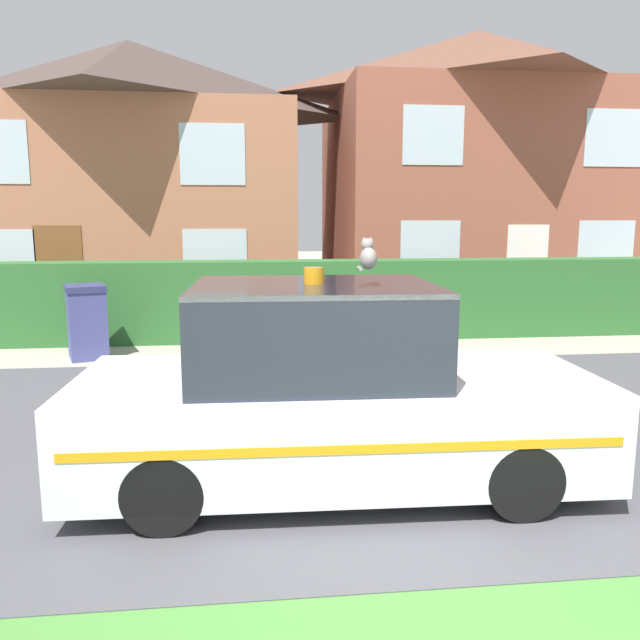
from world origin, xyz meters
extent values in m
cube|color=#4C4C51|center=(0.00, 4.09, 0.01)|extent=(28.00, 6.21, 0.01)
cube|color=#2D662D|center=(-0.39, 9.12, 0.74)|extent=(15.81, 0.74, 1.48)
cylinder|color=black|center=(0.91, 1.81, 0.31)|extent=(0.60, 0.22, 0.59)
cylinder|color=black|center=(0.96, 3.34, 0.31)|extent=(0.60, 0.22, 0.59)
cylinder|color=black|center=(-1.75, 1.89, 0.31)|extent=(0.60, 0.22, 0.59)
cylinder|color=black|center=(-1.70, 3.42, 0.31)|extent=(0.60, 0.22, 0.59)
cube|color=silver|center=(-0.39, 2.62, 0.57)|extent=(4.33, 1.86, 0.80)
cube|color=#232833|center=(-0.58, 2.62, 1.35)|extent=(2.01, 1.61, 0.76)
cube|color=silver|center=(-0.58, 2.62, 1.71)|extent=(2.01, 1.61, 0.04)
cube|color=orange|center=(-0.42, 1.75, 0.63)|extent=(4.07, 0.13, 0.07)
cube|color=orange|center=(-0.37, 3.48, 0.63)|extent=(4.07, 0.13, 0.07)
cylinder|color=orange|center=(-0.58, 2.62, 1.80)|extent=(0.17, 0.17, 0.13)
ellipsoid|color=gray|center=(-0.18, 2.37, 1.95)|extent=(0.15, 0.21, 0.17)
ellipsoid|color=beige|center=(-0.17, 2.44, 1.94)|extent=(0.08, 0.06, 0.09)
sphere|color=gray|center=(-0.17, 2.45, 2.05)|extent=(0.10, 0.10, 0.10)
cone|color=gray|center=(-0.15, 2.45, 2.10)|extent=(0.04, 0.04, 0.04)
cone|color=gray|center=(-0.20, 2.46, 2.10)|extent=(0.04, 0.04, 0.04)
cylinder|color=gray|center=(-0.26, 2.31, 1.88)|extent=(0.04, 0.16, 0.03)
cube|color=#A86B4C|center=(-4.12, 14.84, 2.44)|extent=(8.20, 6.47, 4.88)
pyramid|color=#473833|center=(-4.12, 14.84, 5.81)|extent=(8.61, 6.79, 1.86)
cube|color=brown|center=(-5.21, 11.60, 1.05)|extent=(1.00, 0.02, 2.10)
cube|color=silver|center=(-6.38, 11.60, 1.37)|extent=(1.40, 0.02, 1.30)
cube|color=silver|center=(-1.87, 11.60, 1.37)|extent=(1.40, 0.02, 1.30)
cube|color=silver|center=(-1.87, 11.60, 3.61)|extent=(1.40, 0.02, 1.30)
cube|color=#93513D|center=(5.18, 14.93, 2.76)|extent=(7.81, 6.54, 5.52)
pyramid|color=brown|center=(5.18, 14.93, 6.40)|extent=(8.20, 6.87, 1.76)
cube|color=white|center=(5.39, 11.65, 1.05)|extent=(1.00, 0.02, 2.10)
cube|color=silver|center=(3.04, 11.65, 1.55)|extent=(1.40, 0.02, 1.30)
cube|color=silver|center=(7.33, 11.65, 1.55)|extent=(1.40, 0.02, 1.30)
cube|color=silver|center=(3.04, 11.65, 4.09)|extent=(1.40, 0.02, 1.30)
cube|color=silver|center=(7.33, 11.65, 4.09)|extent=(1.40, 0.02, 1.30)
cube|color=#474C8C|center=(-3.75, 7.90, 0.55)|extent=(0.76, 0.83, 1.10)
cube|color=navy|center=(-3.75, 7.90, 1.15)|extent=(0.80, 0.87, 0.10)
camera|label=1|loc=(-1.09, -2.42, 2.26)|focal=35.00mm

